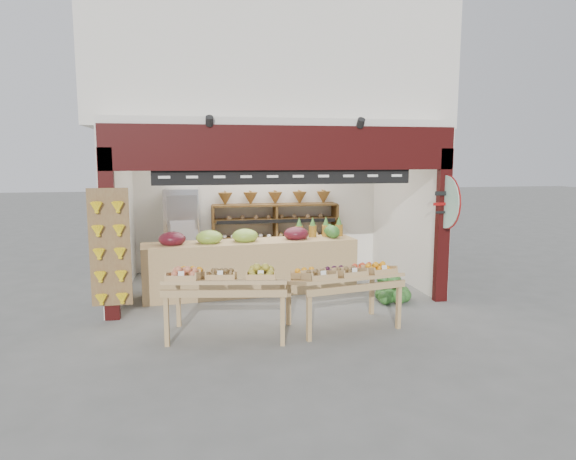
% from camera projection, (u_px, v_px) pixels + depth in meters
% --- Properties ---
extents(ground, '(60.00, 60.00, 0.00)m').
position_uv_depth(ground, '(276.00, 293.00, 9.53)').
color(ground, slate).
rests_on(ground, ground).
extents(shop_structure, '(6.36, 5.12, 5.40)m').
position_uv_depth(shop_structure, '(262.00, 88.00, 10.55)').
color(shop_structure, silver).
rests_on(shop_structure, ground).
extents(banana_board, '(0.60, 0.15, 1.80)m').
position_uv_depth(banana_board, '(110.00, 250.00, 7.72)').
color(banana_board, olive).
rests_on(banana_board, ground).
extents(gift_sign, '(0.04, 0.93, 0.92)m').
position_uv_depth(gift_sign, '(446.00, 202.00, 8.69)').
color(gift_sign, '#B1DFC2').
rests_on(gift_sign, ground).
extents(back_shelving, '(2.79, 0.46, 1.74)m').
position_uv_depth(back_shelving, '(275.00, 221.00, 11.36)').
color(back_shelving, brown).
rests_on(back_shelving, ground).
extents(refrigerator, '(0.77, 0.77, 1.85)m').
position_uv_depth(refrigerator, '(183.00, 232.00, 10.88)').
color(refrigerator, silver).
rests_on(refrigerator, ground).
extents(cardboard_stack, '(1.03, 0.75, 0.69)m').
position_uv_depth(cardboard_stack, '(191.00, 276.00, 9.77)').
color(cardboard_stack, silver).
rests_on(cardboard_stack, ground).
extents(mid_counter, '(3.96, 1.10, 1.21)m').
position_uv_depth(mid_counter, '(250.00, 265.00, 9.46)').
color(mid_counter, tan).
rests_on(mid_counter, ground).
extents(display_table_left, '(1.80, 1.20, 1.05)m').
position_uv_depth(display_table_left, '(219.00, 279.00, 7.22)').
color(display_table_left, tan).
rests_on(display_table_left, ground).
extents(display_table_right, '(1.69, 1.14, 1.00)m').
position_uv_depth(display_table_right, '(343.00, 275.00, 7.54)').
color(display_table_right, tan).
rests_on(display_table_right, ground).
extents(watermelon_pile, '(0.67, 0.62, 0.47)m').
position_uv_depth(watermelon_pile, '(392.00, 292.00, 8.98)').
color(watermelon_pile, '#1F531B').
rests_on(watermelon_pile, ground).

